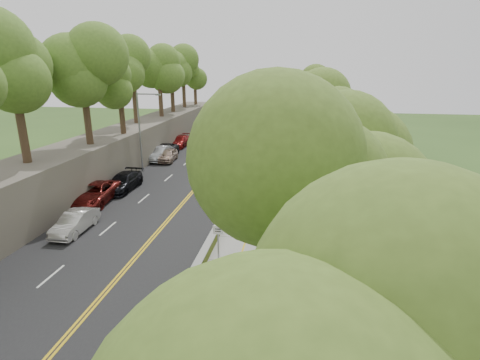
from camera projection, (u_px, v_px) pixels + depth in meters
The scene contains 25 objects.
ground at pixel (213, 236), 24.00m from camera, with size 140.00×140.00×0.00m, color #33511E.
road at pixel (195, 171), 38.97m from camera, with size 11.20×66.00×0.04m, color black.
sidewalk at pixel (271, 174), 37.76m from camera, with size 4.20×66.00×0.05m, color gray.
jersey_barrier at pixel (248, 170), 38.03m from camera, with size 0.42×66.00×0.60m, color #B2DF18.
rock_embankment at pixel (120, 149), 39.62m from camera, with size 5.00×66.00×4.00m, color #595147.
chainlink_fence at pixel (292, 165), 37.16m from camera, with size 0.04×66.00×2.00m, color slate.
trees_embankment at pixel (117, 66), 37.05m from camera, with size 6.40×66.00×13.00m, color #59822A, non-canonical shape.
trees_fenceside at pixel (320, 105), 35.04m from camera, with size 7.00×66.00×14.00m, color olive, non-canonical shape.
streetlight at pixel (142, 127), 37.44m from camera, with size 2.52×0.22×8.00m.
signpost at pixel (218, 229), 20.41m from camera, with size 0.62×0.09×3.10m.
construction_barrel at pixel (282, 149), 46.96m from camera, with size 0.51×0.51×0.83m, color #C36C0E.
concrete_block at pixel (276, 267), 19.42m from camera, with size 1.34×1.00×0.89m, color slate.
car_1 at pixel (75, 222), 24.38m from camera, with size 1.43×4.09×1.35m, color silver.
car_2 at pixel (95, 193), 29.64m from camera, with size 2.58×5.59×1.55m, color #601512.
car_3 at pixel (123, 182), 32.68m from camera, with size 2.03×4.99×1.45m, color black.
car_4 at pixel (168, 155), 42.55m from camera, with size 1.66×4.12×1.40m, color tan.
car_5 at pixel (160, 153), 43.05m from camera, with size 1.67×4.78×1.58m, color #A0A4A7.
car_6 at pixel (164, 151), 44.23m from camera, with size 2.61×5.67×1.57m, color black.
car_7 at pixel (180, 141), 50.18m from camera, with size 2.05×5.03×1.46m, color maroon.
car_8 at pixel (209, 125), 63.93m from camera, with size 1.88×4.66×1.59m, color silver.
painter_0 at pixel (240, 192), 29.67m from camera, with size 0.85×0.55×1.74m, color #C9CD1C.
painter_1 at pixel (242, 199), 28.06m from camera, with size 0.64×0.42×1.75m, color beige.
painter_2 at pixel (246, 198), 28.30m from camera, with size 0.84×0.65×1.73m, color black.
painter_3 at pixel (254, 174), 34.90m from camera, with size 1.01×0.58×1.56m, color brown.
person_far at pixel (278, 151), 44.11m from camera, with size 0.97×0.40×1.65m, color black.
Camera 1 is at (5.21, -21.32, 10.51)m, focal length 28.00 mm.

